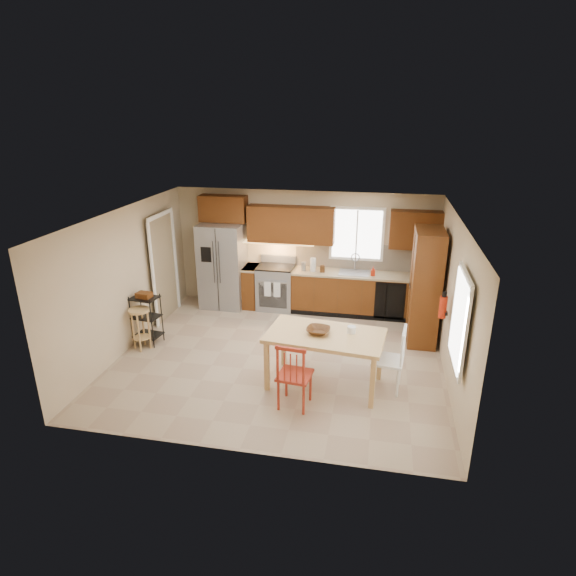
% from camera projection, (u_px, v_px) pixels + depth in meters
% --- Properties ---
extents(floor, '(5.50, 5.50, 0.00)m').
position_uv_depth(floor, '(280.00, 357.00, 8.37)').
color(floor, tan).
rests_on(floor, ground).
extents(ceiling, '(5.50, 5.00, 0.02)m').
position_uv_depth(ceiling, '(279.00, 215.00, 7.50)').
color(ceiling, silver).
rests_on(ceiling, ground).
extents(wall_back, '(5.50, 0.02, 2.50)m').
position_uv_depth(wall_back, '(304.00, 250.00, 10.23)').
color(wall_back, '#CCB793').
rests_on(wall_back, ground).
extents(wall_front, '(5.50, 0.02, 2.50)m').
position_uv_depth(wall_front, '(235.00, 364.00, 5.63)').
color(wall_front, '#CCB793').
rests_on(wall_front, ground).
extents(wall_left, '(0.02, 5.00, 2.50)m').
position_uv_depth(wall_left, '(126.00, 280.00, 8.43)').
color(wall_left, '#CCB793').
rests_on(wall_left, ground).
extents(wall_right, '(0.02, 5.00, 2.50)m').
position_uv_depth(wall_right, '(453.00, 302.00, 7.44)').
color(wall_right, '#CCB793').
rests_on(wall_right, ground).
extents(refrigerator, '(0.92, 0.75, 1.82)m').
position_uv_depth(refrigerator, '(223.00, 265.00, 10.31)').
color(refrigerator, gray).
rests_on(refrigerator, floor).
extents(range_stove, '(0.76, 0.63, 0.92)m').
position_uv_depth(range_stove, '(276.00, 288.00, 10.32)').
color(range_stove, gray).
rests_on(range_stove, floor).
extents(base_cabinet_narrow, '(0.30, 0.60, 0.90)m').
position_uv_depth(base_cabinet_narrow, '(251.00, 286.00, 10.43)').
color(base_cabinet_narrow, '#582A10').
rests_on(base_cabinet_narrow, floor).
extents(base_cabinet_run, '(2.92, 0.60, 0.90)m').
position_uv_depth(base_cabinet_run, '(362.00, 294.00, 10.00)').
color(base_cabinet_run, '#582A10').
rests_on(base_cabinet_run, floor).
extents(dishwasher, '(0.60, 0.02, 0.78)m').
position_uv_depth(dishwasher, '(390.00, 301.00, 9.64)').
color(dishwasher, black).
rests_on(dishwasher, floor).
extents(backsplash, '(2.92, 0.03, 0.55)m').
position_uv_depth(backsplash, '(365.00, 257.00, 10.01)').
color(backsplash, beige).
rests_on(backsplash, wall_back).
extents(upper_over_fridge, '(1.00, 0.35, 0.55)m').
position_uv_depth(upper_over_fridge, '(223.00, 209.00, 10.08)').
color(upper_over_fridge, '#5C2E0F').
rests_on(upper_over_fridge, wall_back).
extents(upper_left_block, '(1.80, 0.35, 0.75)m').
position_uv_depth(upper_left_block, '(291.00, 224.00, 9.92)').
color(upper_left_block, '#5C2E0F').
rests_on(upper_left_block, wall_back).
extents(upper_right_block, '(1.00, 0.35, 0.75)m').
position_uv_depth(upper_right_block, '(416.00, 230.00, 9.47)').
color(upper_right_block, '#5C2E0F').
rests_on(upper_right_block, wall_back).
extents(window_back, '(1.12, 0.04, 1.12)m').
position_uv_depth(window_back, '(357.00, 234.00, 9.88)').
color(window_back, white).
rests_on(window_back, wall_back).
extents(sink, '(0.62, 0.46, 0.16)m').
position_uv_depth(sink, '(354.00, 275.00, 9.89)').
color(sink, gray).
rests_on(sink, base_cabinet_run).
extents(undercab_glow, '(1.60, 0.30, 0.01)m').
position_uv_depth(undercab_glow, '(277.00, 243.00, 10.09)').
color(undercab_glow, '#FFBF66').
rests_on(undercab_glow, wall_back).
extents(soap_bottle, '(0.09, 0.09, 0.19)m').
position_uv_depth(soap_bottle, '(373.00, 271.00, 9.69)').
color(soap_bottle, '#AD210C').
rests_on(soap_bottle, base_cabinet_run).
extents(paper_towel, '(0.12, 0.12, 0.28)m').
position_uv_depth(paper_towel, '(313.00, 265.00, 9.94)').
color(paper_towel, silver).
rests_on(paper_towel, base_cabinet_run).
extents(canister_steel, '(0.11, 0.11, 0.18)m').
position_uv_depth(canister_steel, '(303.00, 266.00, 9.99)').
color(canister_steel, gray).
rests_on(canister_steel, base_cabinet_run).
extents(canister_wood, '(0.10, 0.10, 0.14)m').
position_uv_depth(canister_wood, '(322.00, 269.00, 9.90)').
color(canister_wood, '#543216').
rests_on(canister_wood, base_cabinet_run).
extents(pantry, '(0.50, 0.95, 2.10)m').
position_uv_depth(pantry, '(425.00, 287.00, 8.67)').
color(pantry, '#582A10').
rests_on(pantry, floor).
extents(fire_extinguisher, '(0.12, 0.12, 0.36)m').
position_uv_depth(fire_extinguisher, '(443.00, 307.00, 7.65)').
color(fire_extinguisher, '#AD210C').
rests_on(fire_extinguisher, wall_right).
extents(window_right, '(0.04, 1.02, 1.32)m').
position_uv_depth(window_right, '(460.00, 320.00, 6.32)').
color(window_right, white).
rests_on(window_right, wall_right).
extents(doorway, '(0.04, 0.95, 2.10)m').
position_uv_depth(doorway, '(163.00, 268.00, 9.68)').
color(doorway, '#8C7A59').
rests_on(doorway, wall_left).
extents(dining_table, '(1.86, 1.18, 0.86)m').
position_uv_depth(dining_table, '(325.00, 360.00, 7.42)').
color(dining_table, tan).
rests_on(dining_table, floor).
extents(chair_red, '(0.53, 0.53, 1.03)m').
position_uv_depth(chair_red, '(295.00, 374.00, 6.85)').
color(chair_red, maroon).
rests_on(chair_red, floor).
extents(chair_white, '(0.53, 0.53, 1.03)m').
position_uv_depth(chair_white, '(388.00, 359.00, 7.26)').
color(chair_white, silver).
rests_on(chair_white, floor).
extents(table_bowl, '(0.39, 0.39, 0.09)m').
position_uv_depth(table_bowl, '(318.00, 333.00, 7.28)').
color(table_bowl, '#543216').
rests_on(table_bowl, dining_table).
extents(table_jar, '(0.16, 0.16, 0.17)m').
position_uv_depth(table_jar, '(351.00, 331.00, 7.28)').
color(table_jar, silver).
rests_on(table_jar, dining_table).
extents(bar_stool, '(0.38, 0.38, 0.76)m').
position_uv_depth(bar_stool, '(141.00, 329.00, 8.56)').
color(bar_stool, tan).
rests_on(bar_stool, floor).
extents(utility_cart, '(0.51, 0.42, 0.94)m').
position_uv_depth(utility_cart, '(147.00, 319.00, 8.75)').
color(utility_cart, black).
rests_on(utility_cart, floor).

